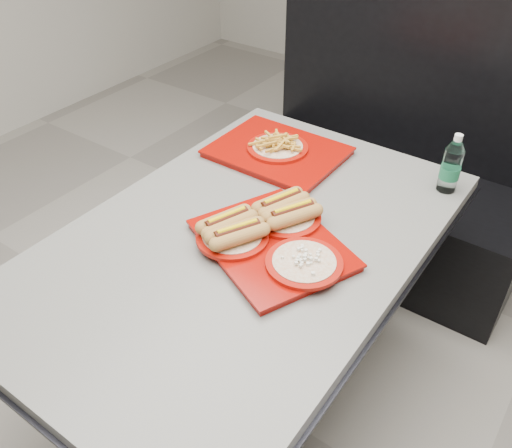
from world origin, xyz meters
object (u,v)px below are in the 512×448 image
Objects in this scene: booth_bench at (388,173)px; tray_near at (270,235)px; water_bottle at (451,167)px; diner_table at (244,278)px; tray_far at (278,149)px.

booth_bench is 2.64× the size of tray_near.
booth_bench is 6.92× the size of water_bottle.
diner_table is 1.05× the size of booth_bench.
water_bottle is (0.38, -0.53, 0.43)m from booth_bench.
tray_near is at bearing -118.64° from water_bottle.
tray_near is 0.63m from water_bottle.
tray_far is (-0.17, -0.66, 0.37)m from booth_bench.
tray_near is 0.49m from tray_far.
water_bottle reaches higher than tray_near.
water_bottle reaches higher than diner_table.
tray_near reaches higher than diner_table.
booth_bench reaches higher than diner_table.
booth_bench is 0.78m from tray_far.
tray_near reaches higher than tray_far.
booth_bench is 1.15m from tray_near.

